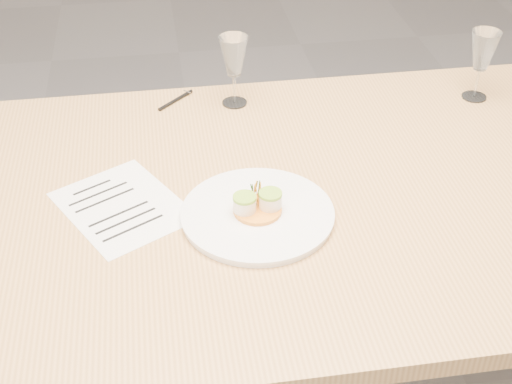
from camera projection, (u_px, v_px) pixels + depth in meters
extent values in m
cube|color=tan|center=(230.00, 203.00, 1.52)|extent=(2.40, 1.00, 0.04)
cylinder|color=white|center=(258.00, 215.00, 1.45)|extent=(0.31, 0.31, 0.01)
cylinder|color=white|center=(258.00, 212.00, 1.44)|extent=(0.31, 0.31, 0.01)
cylinder|color=orange|center=(258.00, 210.00, 1.44)|extent=(0.10, 0.10, 0.01)
cylinder|color=#FFEED0|center=(245.00, 204.00, 1.42)|extent=(0.05, 0.05, 0.03)
cylinder|color=#FFEED0|center=(270.00, 201.00, 1.43)|extent=(0.05, 0.05, 0.03)
cylinder|color=#97C637|center=(245.00, 197.00, 1.41)|extent=(0.05, 0.05, 0.01)
cylinder|color=#97C637|center=(270.00, 194.00, 1.42)|extent=(0.05, 0.05, 0.01)
cylinder|color=#CEC86D|center=(292.00, 224.00, 1.41)|extent=(0.05, 0.05, 0.00)
cube|color=white|center=(123.00, 206.00, 1.48)|extent=(0.32, 0.34, 0.00)
cube|color=black|center=(92.00, 187.00, 1.53)|extent=(0.08, 0.05, 0.00)
cube|color=black|center=(98.00, 194.00, 1.51)|extent=(0.12, 0.07, 0.00)
cube|color=black|center=(105.00, 200.00, 1.50)|extent=(0.12, 0.07, 0.00)
cube|color=black|center=(119.00, 214.00, 1.46)|extent=(0.12, 0.07, 0.00)
cube|color=black|center=(126.00, 221.00, 1.44)|extent=(0.12, 0.07, 0.00)
cube|color=black|center=(133.00, 228.00, 1.42)|extent=(0.12, 0.07, 0.00)
cylinder|color=black|center=(176.00, 100.00, 1.84)|extent=(0.10, 0.09, 0.01)
cube|color=silver|center=(187.00, 92.00, 1.86)|extent=(0.02, 0.02, 0.00)
cylinder|color=white|center=(235.00, 103.00, 1.83)|extent=(0.06, 0.06, 0.00)
cylinder|color=white|center=(234.00, 88.00, 1.81)|extent=(0.01, 0.01, 0.08)
cone|color=white|center=(234.00, 56.00, 1.76)|extent=(0.07, 0.07, 0.10)
cylinder|color=white|center=(474.00, 97.00, 1.86)|extent=(0.06, 0.06, 0.00)
cylinder|color=white|center=(477.00, 83.00, 1.83)|extent=(0.01, 0.01, 0.08)
cone|color=white|center=(483.00, 51.00, 1.78)|extent=(0.07, 0.07, 0.10)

